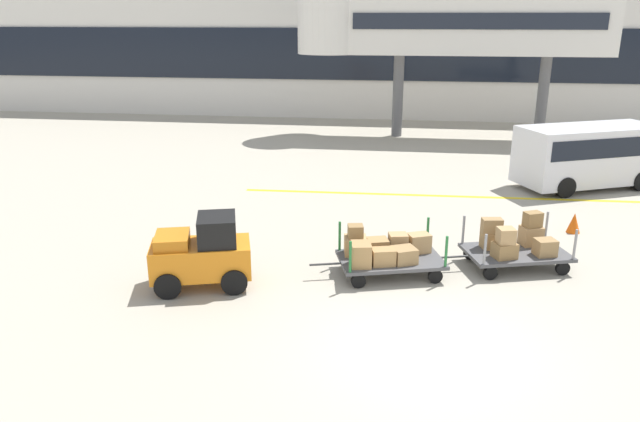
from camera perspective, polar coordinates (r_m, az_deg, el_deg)
ground_plane at (r=11.20m, az=10.29°, el=-12.52°), size 120.00×120.00×0.00m
apron_lead_line at (r=20.64m, az=18.97°, el=1.12°), size 18.49×0.72×0.01m
terminal_building at (r=35.73m, az=9.25°, el=13.89°), size 59.33×2.51×6.51m
jet_bridge at (r=29.70m, az=11.02°, el=16.62°), size 14.27×3.00×6.48m
baggage_tug at (r=13.28m, az=-10.99°, el=-3.94°), size 2.32×1.72×1.58m
baggage_cart_lead at (r=13.77m, az=6.09°, el=-3.88°), size 3.08×1.99×1.10m
baggage_cart_middle at (r=14.81m, az=17.93°, el=-3.01°), size 3.08×1.99×1.21m
shuttle_van at (r=22.50m, az=23.98°, el=5.11°), size 5.16×3.70×2.10m
safety_cone_far at (r=17.79m, az=22.76°, el=-1.03°), size 0.36×0.36×0.55m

